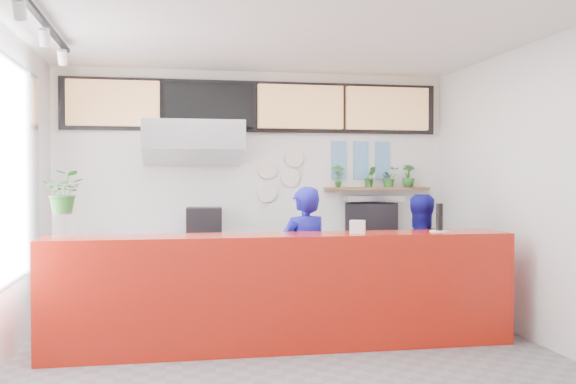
# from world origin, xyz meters

# --- Properties ---
(floor) EXTENTS (5.00, 5.00, 0.00)m
(floor) POSITION_xyz_m (0.00, 0.00, 0.00)
(floor) COLOR slate
(floor) RESTS_ON ground
(ceiling) EXTENTS (5.00, 5.00, 0.00)m
(ceiling) POSITION_xyz_m (0.00, 0.00, 3.00)
(ceiling) COLOR silver
(wall_back) EXTENTS (5.00, 0.00, 5.00)m
(wall_back) POSITION_xyz_m (0.00, 2.50, 1.50)
(wall_back) COLOR white
(wall_back) RESTS_ON ground
(wall_right) EXTENTS (0.00, 5.00, 5.00)m
(wall_right) POSITION_xyz_m (2.50, 0.00, 1.50)
(wall_right) COLOR white
(wall_right) RESTS_ON ground
(service_counter) EXTENTS (4.50, 0.60, 1.10)m
(service_counter) POSITION_xyz_m (0.00, 0.40, 0.55)
(service_counter) COLOR #B1190C
(service_counter) RESTS_ON ground
(cream_band) EXTENTS (5.00, 0.02, 0.80)m
(cream_band) POSITION_xyz_m (0.00, 2.49, 2.60)
(cream_band) COLOR beige
(cream_band) RESTS_ON wall_back
(prep_bench) EXTENTS (1.80, 0.60, 0.90)m
(prep_bench) POSITION_xyz_m (-0.80, 2.20, 0.45)
(prep_bench) COLOR #B2B5BA
(prep_bench) RESTS_ON ground
(panini_oven) EXTENTS (0.45, 0.45, 0.38)m
(panini_oven) POSITION_xyz_m (-0.67, 2.20, 1.09)
(panini_oven) COLOR black
(panini_oven) RESTS_ON prep_bench
(extraction_hood) EXTENTS (1.20, 0.70, 0.35)m
(extraction_hood) POSITION_xyz_m (-0.80, 2.15, 2.15)
(extraction_hood) COLOR #B2B5BA
(extraction_hood) RESTS_ON ceiling
(hood_lip) EXTENTS (1.20, 0.69, 0.31)m
(hood_lip) POSITION_xyz_m (-0.80, 2.15, 1.95)
(hood_lip) COLOR #B2B5BA
(hood_lip) RESTS_ON ceiling
(right_bench) EXTENTS (1.80, 0.60, 0.90)m
(right_bench) POSITION_xyz_m (1.50, 2.20, 0.45)
(right_bench) COLOR #B2B5BA
(right_bench) RESTS_ON ground
(espresso_machine) EXTENTS (0.78, 0.67, 0.42)m
(espresso_machine) POSITION_xyz_m (1.47, 2.20, 1.11)
(espresso_machine) COLOR black
(espresso_machine) RESTS_ON right_bench
(espresso_tray) EXTENTS (0.75, 0.56, 0.07)m
(espresso_tray) POSITION_xyz_m (1.47, 2.20, 1.38)
(espresso_tray) COLOR #ADAFB5
(espresso_tray) RESTS_ON espresso_machine
(herb_shelf) EXTENTS (1.40, 0.18, 0.04)m
(herb_shelf) POSITION_xyz_m (1.60, 2.40, 1.50)
(herb_shelf) COLOR brown
(herb_shelf) RESTS_ON wall_back
(menu_board_far_left) EXTENTS (1.10, 0.10, 0.55)m
(menu_board_far_left) POSITION_xyz_m (-1.75, 2.38, 2.55)
(menu_board_far_left) COLOR tan
(menu_board_far_left) RESTS_ON wall_back
(menu_board_mid_left) EXTENTS (1.10, 0.10, 0.55)m
(menu_board_mid_left) POSITION_xyz_m (-0.59, 2.38, 2.55)
(menu_board_mid_left) COLOR black
(menu_board_mid_left) RESTS_ON wall_back
(menu_board_mid_right) EXTENTS (1.10, 0.10, 0.55)m
(menu_board_mid_right) POSITION_xyz_m (0.57, 2.38, 2.55)
(menu_board_mid_right) COLOR tan
(menu_board_mid_right) RESTS_ON wall_back
(menu_board_far_right) EXTENTS (1.10, 0.10, 0.55)m
(menu_board_far_right) POSITION_xyz_m (1.73, 2.38, 2.55)
(menu_board_far_right) COLOR tan
(menu_board_far_right) RESTS_ON wall_back
(soffit) EXTENTS (4.80, 0.04, 0.65)m
(soffit) POSITION_xyz_m (0.00, 2.46, 2.55)
(soffit) COLOR black
(soffit) RESTS_ON wall_back
(window_pane) EXTENTS (0.04, 2.20, 1.90)m
(window_pane) POSITION_xyz_m (-2.47, 0.30, 1.70)
(window_pane) COLOR silver
(window_pane) RESTS_ON wall_left
(window_frame) EXTENTS (0.03, 2.30, 2.00)m
(window_frame) POSITION_xyz_m (-2.45, 0.30, 1.70)
(window_frame) COLOR #B2B5BA
(window_frame) RESTS_ON wall_left
(track_rail) EXTENTS (0.05, 2.40, 0.04)m
(track_rail) POSITION_xyz_m (-2.10, 0.00, 2.94)
(track_rail) COLOR black
(track_rail) RESTS_ON ceiling
(dec_plate_a) EXTENTS (0.24, 0.03, 0.24)m
(dec_plate_a) POSITION_xyz_m (0.15, 2.47, 1.75)
(dec_plate_a) COLOR silver
(dec_plate_a) RESTS_ON wall_back
(dec_plate_b) EXTENTS (0.24, 0.03, 0.24)m
(dec_plate_b) POSITION_xyz_m (0.45, 2.47, 1.65)
(dec_plate_b) COLOR silver
(dec_plate_b) RESTS_ON wall_back
(dec_plate_c) EXTENTS (0.24, 0.03, 0.24)m
(dec_plate_c) POSITION_xyz_m (0.15, 2.47, 1.45)
(dec_plate_c) COLOR silver
(dec_plate_c) RESTS_ON wall_back
(dec_plate_d) EXTENTS (0.24, 0.03, 0.24)m
(dec_plate_d) POSITION_xyz_m (0.50, 2.47, 1.90)
(dec_plate_d) COLOR silver
(dec_plate_d) RESTS_ON wall_back
(photo_frame_a) EXTENTS (0.20, 0.02, 0.25)m
(photo_frame_a) POSITION_xyz_m (1.10, 2.48, 2.00)
(photo_frame_a) COLOR #598CBF
(photo_frame_a) RESTS_ON wall_back
(photo_frame_b) EXTENTS (0.20, 0.02, 0.25)m
(photo_frame_b) POSITION_xyz_m (1.40, 2.48, 2.00)
(photo_frame_b) COLOR #598CBF
(photo_frame_b) RESTS_ON wall_back
(photo_frame_c) EXTENTS (0.20, 0.02, 0.25)m
(photo_frame_c) POSITION_xyz_m (1.70, 2.48, 2.00)
(photo_frame_c) COLOR #598CBF
(photo_frame_c) RESTS_ON wall_back
(photo_frame_d) EXTENTS (0.20, 0.02, 0.25)m
(photo_frame_d) POSITION_xyz_m (1.10, 2.48, 1.75)
(photo_frame_d) COLOR #598CBF
(photo_frame_d) RESTS_ON wall_back
(photo_frame_e) EXTENTS (0.20, 0.02, 0.25)m
(photo_frame_e) POSITION_xyz_m (1.40, 2.48, 1.75)
(photo_frame_e) COLOR #598CBF
(photo_frame_e) RESTS_ON wall_back
(photo_frame_f) EXTENTS (0.20, 0.02, 0.25)m
(photo_frame_f) POSITION_xyz_m (1.70, 2.48, 1.75)
(photo_frame_f) COLOR #598CBF
(photo_frame_f) RESTS_ON wall_back
(staff_center) EXTENTS (0.65, 0.52, 1.55)m
(staff_center) POSITION_xyz_m (0.32, 0.94, 0.77)
(staff_center) COLOR navy
(staff_center) RESTS_ON ground
(staff_right) EXTENTS (0.72, 0.57, 1.47)m
(staff_right) POSITION_xyz_m (1.57, 0.89, 0.73)
(staff_right) COLOR navy
(staff_right) RESTS_ON ground
(herb_a) EXTENTS (0.17, 0.13, 0.30)m
(herb_a) POSITION_xyz_m (1.07, 2.40, 1.67)
(herb_a) COLOR #276322
(herb_a) RESTS_ON herb_shelf
(herb_b) EXTENTS (0.15, 0.12, 0.27)m
(herb_b) POSITION_xyz_m (1.51, 2.40, 1.66)
(herb_b) COLOR #276322
(herb_b) RESTS_ON herb_shelf
(herb_c) EXTENTS (0.26, 0.24, 0.26)m
(herb_c) POSITION_xyz_m (1.77, 2.40, 1.65)
(herb_c) COLOR #276322
(herb_c) RESTS_ON herb_shelf
(herb_d) EXTENTS (0.18, 0.16, 0.30)m
(herb_d) POSITION_xyz_m (2.03, 2.40, 1.67)
(herb_d) COLOR #276322
(herb_d) RESTS_ON herb_shelf
(glass_vase) EXTENTS (0.21, 0.21, 0.25)m
(glass_vase) POSITION_xyz_m (-2.00, 0.32, 1.22)
(glass_vase) COLOR silver
(glass_vase) RESTS_ON service_counter
(basil_vase) EXTENTS (0.38, 0.34, 0.39)m
(basil_vase) POSITION_xyz_m (-2.00, 0.32, 1.52)
(basil_vase) COLOR #276322
(basil_vase) RESTS_ON glass_vase
(napkin_holder) EXTENTS (0.17, 0.14, 0.13)m
(napkin_holder) POSITION_xyz_m (0.73, 0.35, 1.16)
(napkin_holder) COLOR white
(napkin_holder) RESTS_ON service_counter
(white_plate) EXTENTS (0.25, 0.25, 0.01)m
(white_plate) POSITION_xyz_m (1.59, 0.38, 1.11)
(white_plate) COLOR white
(white_plate) RESTS_ON service_counter
(pepper_mill) EXTENTS (0.07, 0.07, 0.27)m
(pepper_mill) POSITION_xyz_m (1.59, 0.38, 1.25)
(pepper_mill) COLOR black
(pepper_mill) RESTS_ON white_plate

